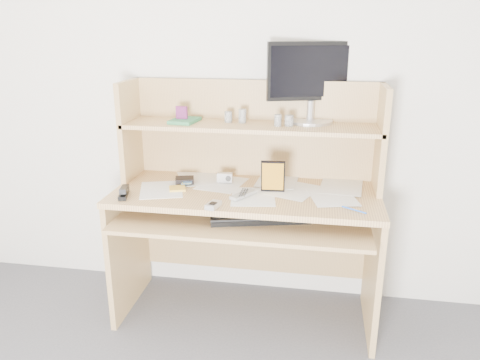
% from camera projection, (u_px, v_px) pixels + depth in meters
% --- Properties ---
extents(back_wall, '(3.60, 0.04, 2.50)m').
position_uv_depth(back_wall, '(255.00, 88.00, 2.62)').
color(back_wall, silver).
rests_on(back_wall, floor).
extents(desk, '(1.40, 0.70, 1.30)m').
position_uv_depth(desk, '(248.00, 196.00, 2.57)').
color(desk, tan).
rests_on(desk, floor).
extents(paper_clutter, '(1.32, 0.54, 0.01)m').
position_uv_depth(paper_clutter, '(246.00, 191.00, 2.47)').
color(paper_clutter, silver).
rests_on(paper_clutter, desk).
extents(keyboard, '(0.53, 0.29, 0.03)m').
position_uv_depth(keyboard, '(260.00, 216.00, 2.37)').
color(keyboard, black).
rests_on(keyboard, desk).
extents(tv_remote, '(0.12, 0.17, 0.02)m').
position_uv_depth(tv_remote, '(243.00, 195.00, 2.38)').
color(tv_remote, gray).
rests_on(tv_remote, paper_clutter).
extents(flip_phone, '(0.07, 0.10, 0.02)m').
position_uv_depth(flip_phone, '(213.00, 204.00, 2.24)').
color(flip_phone, silver).
rests_on(flip_phone, paper_clutter).
extents(stapler, '(0.08, 0.15, 0.04)m').
position_uv_depth(stapler, '(124.00, 191.00, 2.39)').
color(stapler, black).
rests_on(stapler, paper_clutter).
extents(wallet, '(0.12, 0.11, 0.03)m').
position_uv_depth(wallet, '(185.00, 180.00, 2.60)').
color(wallet, black).
rests_on(wallet, paper_clutter).
extents(sticky_note_pad, '(0.11, 0.11, 0.01)m').
position_uv_depth(sticky_note_pad, '(177.00, 189.00, 2.50)').
color(sticky_note_pad, yellow).
rests_on(sticky_note_pad, desk).
extents(digital_camera, '(0.09, 0.04, 0.05)m').
position_uv_depth(digital_camera, '(225.00, 177.00, 2.60)').
color(digital_camera, '#AFAFB1').
rests_on(digital_camera, paper_clutter).
extents(game_case, '(0.12, 0.02, 0.17)m').
position_uv_depth(game_case, '(273.00, 176.00, 2.42)').
color(game_case, black).
rests_on(game_case, paper_clutter).
extents(blue_pen, '(0.11, 0.08, 0.01)m').
position_uv_depth(blue_pen, '(354.00, 210.00, 2.20)').
color(blue_pen, blue).
rests_on(blue_pen, paper_clutter).
extents(card_box, '(0.06, 0.02, 0.09)m').
position_uv_depth(card_box, '(182.00, 114.00, 2.56)').
color(card_box, maroon).
rests_on(card_box, desk).
extents(shelf_book, '(0.15, 0.20, 0.02)m').
position_uv_depth(shelf_book, '(185.00, 120.00, 2.56)').
color(shelf_book, '#348347').
rests_on(shelf_book, desk).
extents(chip_stack_a, '(0.05, 0.05, 0.06)m').
position_uv_depth(chip_stack_a, '(228.00, 117.00, 2.55)').
color(chip_stack_a, black).
rests_on(chip_stack_a, desk).
extents(chip_stack_b, '(0.04, 0.04, 0.06)m').
position_uv_depth(chip_stack_b, '(278.00, 120.00, 2.45)').
color(chip_stack_b, white).
rests_on(chip_stack_b, desk).
extents(chip_stack_c, '(0.05, 0.05, 0.06)m').
position_uv_depth(chip_stack_c, '(289.00, 121.00, 2.45)').
color(chip_stack_c, black).
rests_on(chip_stack_c, desk).
extents(chip_stack_d, '(0.05, 0.05, 0.07)m').
position_uv_depth(chip_stack_d, '(242.00, 116.00, 2.54)').
color(chip_stack_d, silver).
rests_on(chip_stack_d, desk).
extents(monitor, '(0.48, 0.25, 0.43)m').
position_uv_depth(monitor, '(312.00, 80.00, 2.50)').
color(monitor, silver).
rests_on(monitor, desk).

